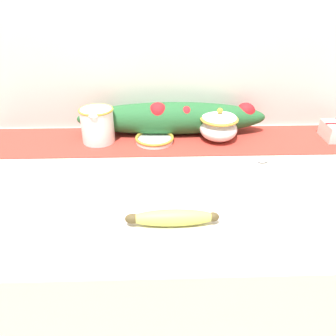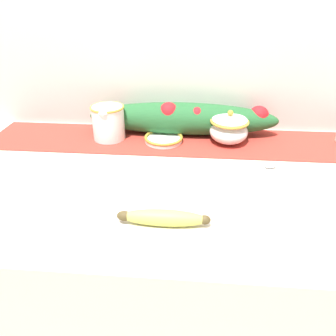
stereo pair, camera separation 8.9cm
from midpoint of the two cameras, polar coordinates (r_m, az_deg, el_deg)
name	(u,v)px [view 1 (the left image)]	position (r m, az deg, el deg)	size (l,w,h in m)	color
countertop	(174,284)	(1.24, -1.06, -19.65)	(1.48, 0.75, 0.90)	beige
back_wall	(171,44)	(1.22, -1.69, 20.78)	(2.28, 0.04, 2.40)	silver
table_runner	(172,141)	(1.16, -1.44, 4.75)	(1.36, 0.25, 0.00)	#B23328
cream_pitcher	(98,124)	(1.16, -14.35, 7.38)	(0.12, 0.14, 0.12)	white
sugar_bowl	(219,126)	(1.15, 6.65, 7.24)	(0.13, 0.13, 0.12)	white
small_dish	(155,139)	(1.15, -4.57, 5.02)	(0.14, 0.14, 0.02)	white
banana	(172,218)	(0.75, -2.65, -8.78)	(0.22, 0.04, 0.04)	#CCD156
spoon	(261,161)	(1.04, 13.56, 1.10)	(0.15, 0.09, 0.01)	#B7B7BC
poinsettia_garland	(172,117)	(1.20, -1.40, 8.74)	(0.68, 0.13, 0.12)	#235B2D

